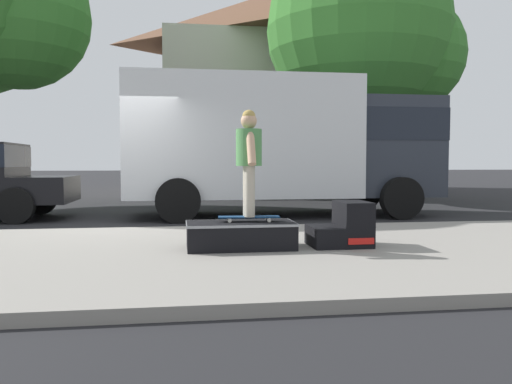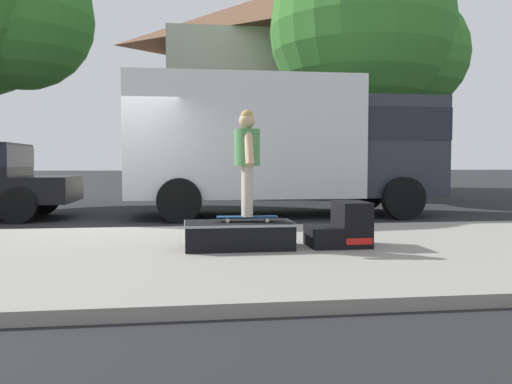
{
  "view_description": "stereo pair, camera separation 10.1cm",
  "coord_description": "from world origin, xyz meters",
  "px_view_note": "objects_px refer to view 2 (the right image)",
  "views": [
    {
      "loc": [
        1.25,
        -9.44,
        1.21
      ],
      "look_at": [
        2.51,
        -0.96,
        0.72
      ],
      "focal_mm": 36.68,
      "sensor_mm": 36.0,
      "label": 1
    },
    {
      "loc": [
        1.35,
        -9.46,
        1.21
      ],
      "look_at": [
        2.51,
        -0.96,
        0.72
      ],
      "focal_mm": 36.68,
      "sensor_mm": 36.0,
      "label": 2
    }
  ],
  "objects_px": {
    "skate_box": "(239,234)",
    "skateboard": "(247,217)",
    "street_tree_main": "(372,35)",
    "kicker_ramp": "(343,228)",
    "skater_kid": "(247,154)",
    "box_truck": "(285,141)"
  },
  "relations": [
    {
      "from": "skate_box",
      "to": "skateboard",
      "type": "bearing_deg",
      "value": 21.2
    },
    {
      "from": "skate_box",
      "to": "street_tree_main",
      "type": "bearing_deg",
      "value": 60.93
    },
    {
      "from": "kicker_ramp",
      "to": "skater_kid",
      "type": "relative_size",
      "value": 0.56
    },
    {
      "from": "skate_box",
      "to": "kicker_ramp",
      "type": "height_order",
      "value": "kicker_ramp"
    },
    {
      "from": "skate_box",
      "to": "street_tree_main",
      "type": "height_order",
      "value": "street_tree_main"
    },
    {
      "from": "kicker_ramp",
      "to": "skateboard",
      "type": "distance_m",
      "value": 1.26
    },
    {
      "from": "box_truck",
      "to": "street_tree_main",
      "type": "bearing_deg",
      "value": 48.82
    },
    {
      "from": "skateboard",
      "to": "box_truck",
      "type": "bearing_deg",
      "value": 73.82
    },
    {
      "from": "kicker_ramp",
      "to": "street_tree_main",
      "type": "relative_size",
      "value": 0.09
    },
    {
      "from": "skateboard",
      "to": "skate_box",
      "type": "bearing_deg",
      "value": -158.8
    },
    {
      "from": "kicker_ramp",
      "to": "box_truck",
      "type": "bearing_deg",
      "value": 87.54
    },
    {
      "from": "kicker_ramp",
      "to": "skateboard",
      "type": "relative_size",
      "value": 0.96
    },
    {
      "from": "skate_box",
      "to": "skater_kid",
      "type": "height_order",
      "value": "skater_kid"
    },
    {
      "from": "kicker_ramp",
      "to": "skater_kid",
      "type": "bearing_deg",
      "value": 177.97
    },
    {
      "from": "street_tree_main",
      "to": "box_truck",
      "type": "bearing_deg",
      "value": -131.18
    },
    {
      "from": "box_truck",
      "to": "skate_box",
      "type": "bearing_deg",
      "value": -107.21
    },
    {
      "from": "skateboard",
      "to": "street_tree_main",
      "type": "bearing_deg",
      "value": 61.36
    },
    {
      "from": "skate_box",
      "to": "kicker_ramp",
      "type": "relative_size",
      "value": 1.79
    },
    {
      "from": "skateboard",
      "to": "box_truck",
      "type": "distance_m",
      "value": 5.41
    },
    {
      "from": "skater_kid",
      "to": "street_tree_main",
      "type": "relative_size",
      "value": 0.17
    },
    {
      "from": "skate_box",
      "to": "street_tree_main",
      "type": "xyz_separation_m",
      "value": [
        5.03,
        9.05,
        4.79
      ]
    },
    {
      "from": "street_tree_main",
      "to": "kicker_ramp",
      "type": "bearing_deg",
      "value": -112.06
    }
  ]
}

